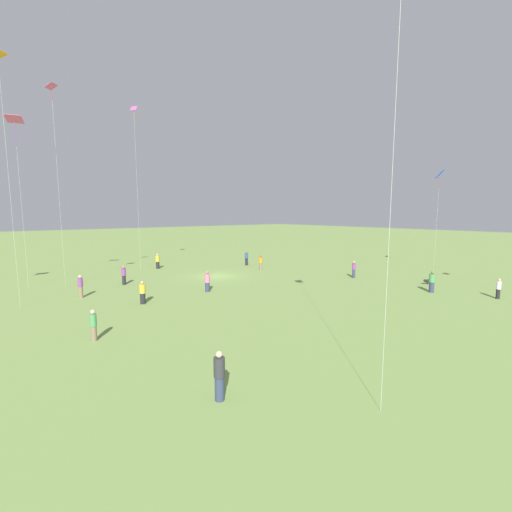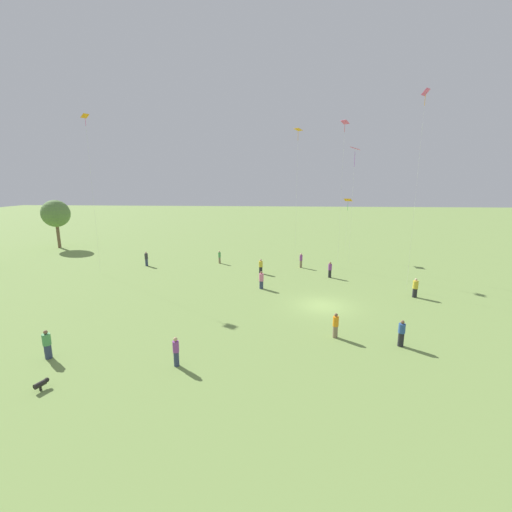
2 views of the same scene
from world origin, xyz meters
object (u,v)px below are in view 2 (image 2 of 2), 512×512
person_3 (415,288)px  person_9 (261,267)px  person_4 (301,260)px  person_5 (401,333)px  kite_0 (355,152)px  kite_4 (348,201)px  kite_2 (424,112)px  person_1 (47,345)px  kite_5 (344,133)px  person_0 (176,352)px  kite_3 (298,138)px  person_7 (336,325)px  dog_0 (42,383)px  person_6 (220,257)px  person_8 (261,280)px  person_10 (146,259)px  person_11 (330,270)px  kite_1 (86,130)px

person_3 → person_9: person_3 is taller
person_4 → person_5: 20.94m
kite_0 → kite_4: 7.55m
person_5 → kite_2: (11.95, -4.54, 15.48)m
person_1 → kite_5: 34.92m
person_0 → kite_3: 32.39m
person_7 → kite_5: 24.87m
person_0 → dog_0: (-2.73, 6.18, -0.56)m
person_1 → kite_4: bearing=-169.2°
person_5 → kite_2: size_ratio=0.10×
person_6 → person_9: 7.31m
kite_4 → kite_3: bearing=95.4°
person_1 → kite_3: bearing=-162.2°
person_6 → person_7: (-20.84, -11.64, 0.01)m
person_7 → kite_4: size_ratio=0.21×
person_7 → person_8: (10.47, 5.62, 0.01)m
person_9 → kite_3: kite_3 is taller
person_5 → kite_3: (24.29, 5.82, 14.84)m
kite_2 → person_10: bearing=-12.5°
person_3 → person_1: bearing=-100.4°
kite_0 → person_11: bearing=-144.2°
person_1 → person_6: bearing=-145.7°
person_6 → person_10: bearing=58.1°
person_10 → kite_3: bearing=53.0°
person_4 → dog_0: (-26.42, 14.59, -0.59)m
person_4 → kite_2: 20.08m
person_4 → kite_0: size_ratio=0.12×
person_1 → kite_1: (19.01, 6.93, 14.82)m
person_8 → person_1: bearing=-34.3°
person_9 → person_7: bearing=-154.4°
person_7 → person_9: size_ratio=1.02×
person_8 → person_0: bearing=-10.1°
dog_0 → person_9: bearing=88.3°
person_0 → kite_0: bearing=-164.1°
person_4 → person_7: (-19.30, -1.24, -0.05)m
kite_0 → kite_3: size_ratio=0.86×
person_0 → person_1: size_ratio=0.99×
person_1 → person_11: 27.16m
person_8 → person_10: size_ratio=0.97×
person_3 → person_10: 30.75m
kite_1 → kite_5: (4.69, -27.80, 0.09)m
kite_5 → dog_0: 36.32m
kite_2 → kite_3: kite_2 is taller
person_7 → kite_1: kite_1 is taller
person_11 → kite_2: (-4.07, -6.86, 15.46)m
person_9 → kite_3: bearing=-25.3°
person_9 → kite_2: (-5.17, -14.57, 15.52)m
person_0 → person_5: person_0 is taller
person_6 → person_8: 11.99m
person_1 → person_5: (3.11, -21.61, -0.01)m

